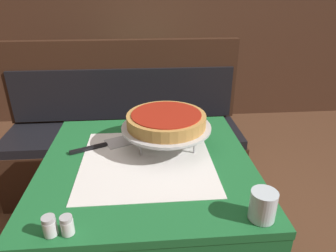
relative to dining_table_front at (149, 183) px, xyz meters
The scene contains 11 objects.
dining_table_front is the anchor object (origin of this frame).
dining_table_rear 1.60m from the dining_table_front, 89.56° to the left, with size 0.75×0.75×0.72m.
booth_bench 0.92m from the dining_table_front, 99.81° to the left, with size 1.61×0.48×1.04m.
back_wall_panel 2.22m from the dining_table_front, 90.00° to the left, with size 6.00×0.04×2.40m, color #4C2D1E.
pizza_pan_stand 0.24m from the dining_table_front, 51.58° to the left, with size 0.38×0.38×0.10m.
deep_dish_pizza 0.28m from the dining_table_front, 51.58° to the left, with size 0.33×0.33×0.06m.
pizza_server 0.26m from the dining_table_front, 142.63° to the left, with size 0.27×0.16×0.01m.
water_glass_near 0.52m from the dining_table_front, 46.54° to the right, with size 0.08×0.08×0.09m.
salt_shaker 0.49m from the dining_table_front, 126.61° to the right, with size 0.04×0.04×0.06m.
pepper_shaker 0.46m from the dining_table_front, 121.60° to the right, with size 0.04×0.04×0.06m.
condiment_caddy 1.56m from the dining_table_front, 92.69° to the left, with size 0.13×0.13×0.15m.
Camera 1 is at (-0.00, -1.03, 1.36)m, focal length 32.00 mm.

